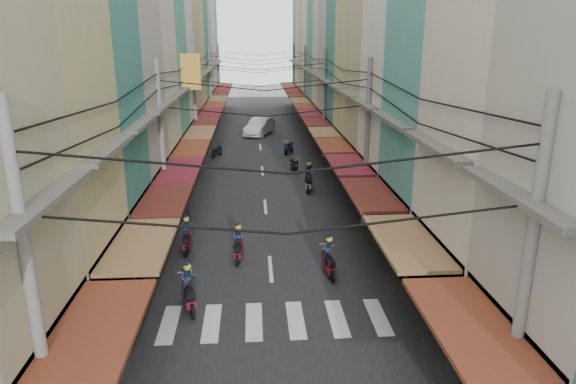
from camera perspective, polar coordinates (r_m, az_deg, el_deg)
name	(u,v)px	position (r m, az deg, el deg)	size (l,w,h in m)	color
ground	(269,250)	(23.04, -2.13, -6.42)	(160.00, 160.00, 0.00)	slate
road	(261,152)	(42.14, -3.04, 4.42)	(10.00, 80.00, 0.02)	black
sidewalk_left	(181,153)	(42.55, -11.85, 4.23)	(3.00, 80.00, 0.06)	gray
sidewalk_right	(339,151)	(42.73, 5.73, 4.56)	(3.00, 80.00, 0.06)	gray
crosswalk	(275,320)	(17.68, -1.47, -14.07)	(7.55, 2.40, 0.01)	silver
building_row_left	(145,26)	(38.41, -15.65, 17.31)	(7.80, 67.67, 23.70)	silver
building_row_right	(371,32)	(38.54, 9.24, 17.15)	(7.80, 68.98, 22.59)	#387C73
utility_poles	(261,75)	(36.25, -3.06, 12.90)	(10.20, 66.13, 8.20)	gray
white_car	(260,135)	(49.71, -3.17, 6.33)	(5.69, 2.23, 2.01)	silver
bicycle	(456,274)	(21.83, 18.17, -8.70)	(0.56, 1.49, 1.02)	black
moving_scooters	(265,208)	(26.80, -2.62, -1.80)	(6.87, 26.33, 1.94)	black
parked_scooters	(385,282)	(19.48, 10.72, -9.75)	(12.88, 16.37, 1.00)	black
pedestrians	(169,210)	(25.57, -13.06, -2.01)	(14.38, 20.61, 2.12)	#261F29
market_umbrella	(424,229)	(20.68, 14.91, -3.95)	(2.11, 2.11, 2.23)	#B2B2B7
traffic_sign	(432,260)	(17.67, 15.69, -7.30)	(0.10, 0.62, 2.85)	gray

